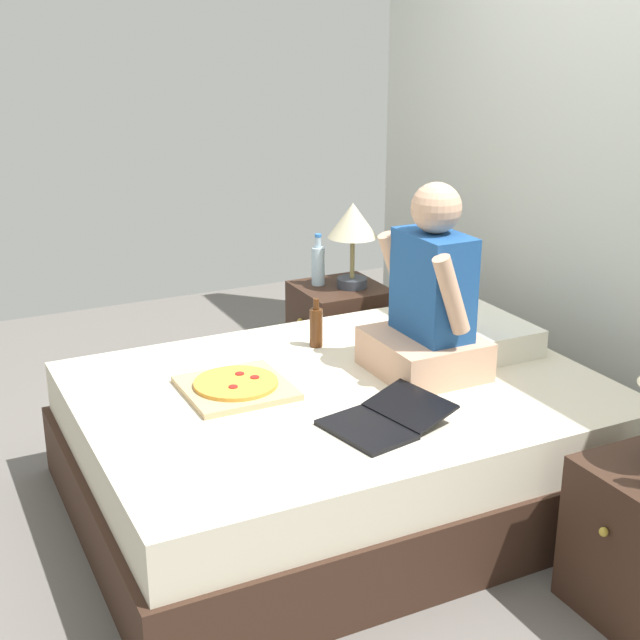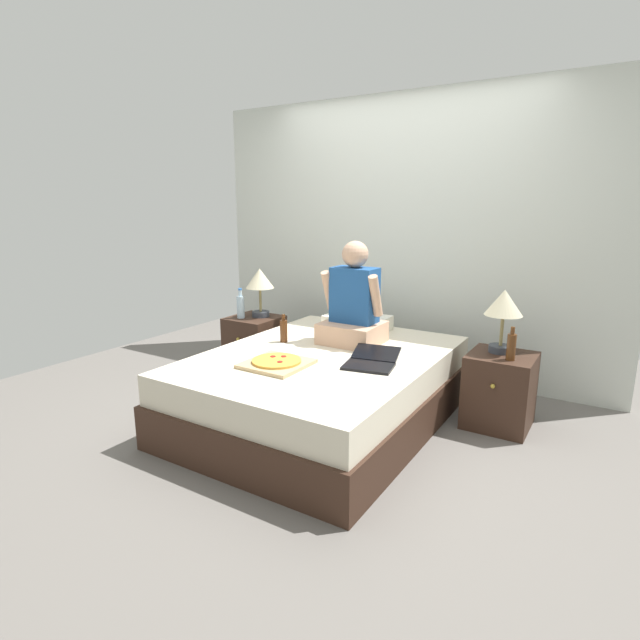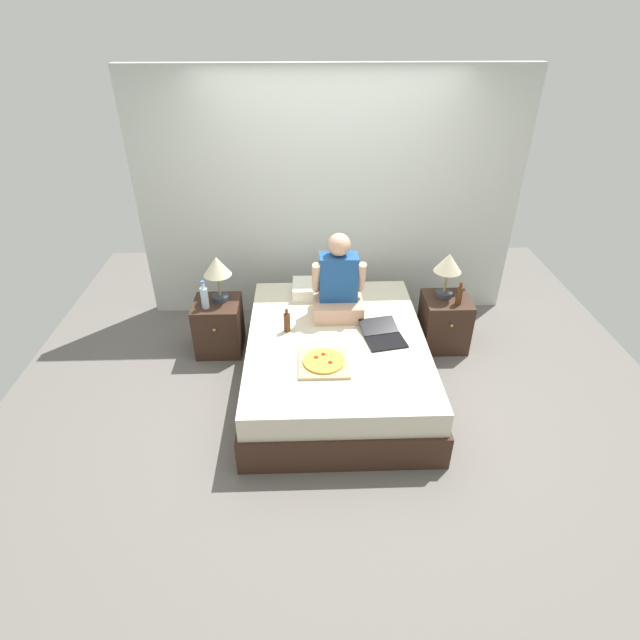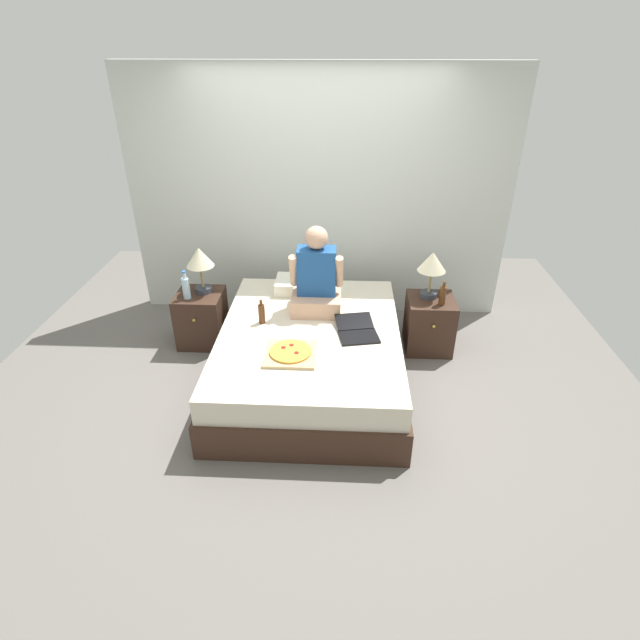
% 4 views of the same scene
% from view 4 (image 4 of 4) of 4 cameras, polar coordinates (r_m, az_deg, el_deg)
% --- Properties ---
extents(ground_plane, '(5.87, 5.87, 0.00)m').
position_cam_4_polar(ground_plane, '(4.52, -1.10, -6.68)').
color(ground_plane, '#66605B').
extents(wall_back, '(3.87, 0.12, 2.50)m').
position_cam_4_polar(wall_back, '(5.23, -0.17, 13.82)').
color(wall_back, silver).
rests_on(wall_back, ground).
extents(bed, '(1.56, 2.07, 0.51)m').
position_cam_4_polar(bed, '(4.38, -1.13, -4.04)').
color(bed, '#382319').
rests_on(bed, ground).
extents(nightstand_left, '(0.44, 0.47, 0.53)m').
position_cam_4_polar(nightstand_left, '(5.05, -13.37, 0.24)').
color(nightstand_left, '#382319').
rests_on(nightstand_left, ground).
extents(lamp_on_left_nightstand, '(0.26, 0.26, 0.45)m').
position_cam_4_polar(lamp_on_left_nightstand, '(4.83, -13.57, 6.64)').
color(lamp_on_left_nightstand, '#333842').
rests_on(lamp_on_left_nightstand, nightstand_left).
extents(water_bottle, '(0.07, 0.07, 0.28)m').
position_cam_4_polar(water_bottle, '(4.83, -15.06, 3.62)').
color(water_bottle, silver).
rests_on(water_bottle, nightstand_left).
extents(nightstand_right, '(0.44, 0.47, 0.53)m').
position_cam_4_polar(nightstand_right, '(4.93, 12.36, -0.40)').
color(nightstand_right, '#382319').
rests_on(nightstand_right, ground).
extents(lamp_on_right_nightstand, '(0.26, 0.26, 0.45)m').
position_cam_4_polar(lamp_on_right_nightstand, '(4.71, 12.68, 6.15)').
color(lamp_on_right_nightstand, '#333842').
rests_on(lamp_on_right_nightstand, nightstand_right).
extents(beer_bottle, '(0.06, 0.06, 0.23)m').
position_cam_4_polar(beer_bottle, '(4.69, 13.84, 2.78)').
color(beer_bottle, '#512D14').
rests_on(beer_bottle, nightstand_right).
extents(pillow, '(0.52, 0.34, 0.12)m').
position_cam_4_polar(pillow, '(4.88, -2.00, 4.03)').
color(pillow, silver).
rests_on(pillow, bed).
extents(person_seated, '(0.47, 0.40, 0.78)m').
position_cam_4_polar(person_seated, '(4.44, -0.40, 4.56)').
color(person_seated, tan).
rests_on(person_seated, bed).
extents(laptop, '(0.39, 0.47, 0.07)m').
position_cam_4_polar(laptop, '(4.18, 4.28, -1.35)').
color(laptop, black).
rests_on(laptop, bed).
extents(pizza_box, '(0.40, 0.40, 0.05)m').
position_cam_4_polar(pizza_box, '(3.91, -3.39, -3.79)').
color(pizza_box, tan).
rests_on(pizza_box, bed).
extents(beer_bottle_on_bed, '(0.06, 0.06, 0.22)m').
position_cam_4_polar(beer_bottle_on_bed, '(4.33, -6.69, 0.76)').
color(beer_bottle_on_bed, '#4C2811').
rests_on(beer_bottle_on_bed, bed).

